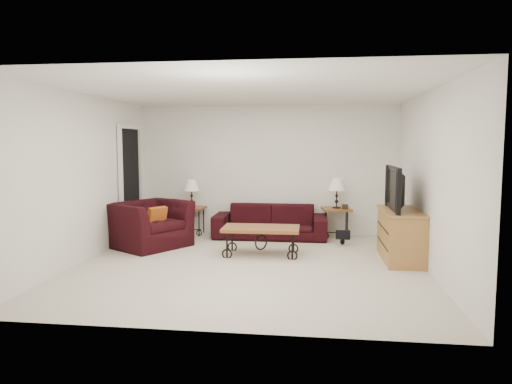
# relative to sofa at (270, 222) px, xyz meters

# --- Properties ---
(ground) EXTENTS (5.00, 5.00, 0.00)m
(ground) POSITION_rel_sofa_xyz_m (-0.10, -2.02, -0.31)
(ground) COLOR beige
(ground) RESTS_ON ground
(wall_back) EXTENTS (5.00, 0.02, 2.50)m
(wall_back) POSITION_rel_sofa_xyz_m (-0.10, 0.48, 0.94)
(wall_back) COLOR silver
(wall_back) RESTS_ON ground
(wall_front) EXTENTS (5.00, 0.02, 2.50)m
(wall_front) POSITION_rel_sofa_xyz_m (-0.10, -4.52, 0.94)
(wall_front) COLOR silver
(wall_front) RESTS_ON ground
(wall_left) EXTENTS (0.02, 5.00, 2.50)m
(wall_left) POSITION_rel_sofa_xyz_m (-2.60, -2.02, 0.94)
(wall_left) COLOR silver
(wall_left) RESTS_ON ground
(wall_right) EXTENTS (0.02, 5.00, 2.50)m
(wall_right) POSITION_rel_sofa_xyz_m (2.40, -2.02, 0.94)
(wall_right) COLOR silver
(wall_right) RESTS_ON ground
(ceiling) EXTENTS (5.00, 5.00, 0.00)m
(ceiling) POSITION_rel_sofa_xyz_m (-0.10, -2.02, 2.19)
(ceiling) COLOR white
(ceiling) RESTS_ON wall_back
(doorway) EXTENTS (0.08, 0.94, 2.04)m
(doorway) POSITION_rel_sofa_xyz_m (-2.57, -0.37, 0.71)
(doorway) COLOR black
(doorway) RESTS_ON ground
(sofa) EXTENTS (2.11, 0.83, 0.62)m
(sofa) POSITION_rel_sofa_xyz_m (0.00, 0.00, 0.00)
(sofa) COLOR black
(sofa) RESTS_ON ground
(side_table_left) EXTENTS (0.52, 0.52, 0.53)m
(side_table_left) POSITION_rel_sofa_xyz_m (-1.56, 0.18, -0.04)
(side_table_left) COLOR brown
(side_table_left) RESTS_ON ground
(side_table_right) EXTENTS (0.59, 0.59, 0.56)m
(side_table_right) POSITION_rel_sofa_xyz_m (1.23, 0.18, -0.03)
(side_table_right) COLOR brown
(side_table_right) RESTS_ON ground
(lamp_left) EXTENTS (0.32, 0.32, 0.53)m
(lamp_left) POSITION_rel_sofa_xyz_m (-1.56, 0.18, 0.49)
(lamp_left) COLOR black
(lamp_left) RESTS_ON side_table_left
(lamp_right) EXTENTS (0.36, 0.36, 0.56)m
(lamp_right) POSITION_rel_sofa_xyz_m (1.23, 0.18, 0.53)
(lamp_right) COLOR black
(lamp_right) RESTS_ON side_table_right
(photo_frame_left) EXTENTS (0.11, 0.03, 0.09)m
(photo_frame_left) POSITION_rel_sofa_xyz_m (-1.71, 0.03, 0.27)
(photo_frame_left) COLOR black
(photo_frame_left) RESTS_ON side_table_left
(photo_frame_right) EXTENTS (0.11, 0.02, 0.09)m
(photo_frame_right) POSITION_rel_sofa_xyz_m (1.38, 0.03, 0.30)
(photo_frame_right) COLOR black
(photo_frame_right) RESTS_ON side_table_right
(coffee_table) EXTENTS (1.21, 0.67, 0.45)m
(coffee_table) POSITION_rel_sofa_xyz_m (-0.01, -1.39, -0.08)
(coffee_table) COLOR brown
(coffee_table) RESTS_ON ground
(armchair) EXTENTS (1.52, 1.57, 0.78)m
(armchair) POSITION_rel_sofa_xyz_m (-1.98, -1.03, 0.08)
(armchair) COLOR black
(armchair) RESTS_ON ground
(throw_pillow) EXTENTS (0.27, 0.35, 0.35)m
(throw_pillow) POSITION_rel_sofa_xyz_m (-1.83, -1.08, 0.21)
(throw_pillow) COLOR #BC6518
(throw_pillow) RESTS_ON armchair
(tv_stand) EXTENTS (0.53, 1.28, 0.77)m
(tv_stand) POSITION_rel_sofa_xyz_m (2.13, -1.44, 0.07)
(tv_stand) COLOR #A0683B
(tv_stand) RESTS_ON ground
(television) EXTENTS (0.15, 1.14, 0.66)m
(television) POSITION_rel_sofa_xyz_m (2.11, -1.44, 0.79)
(television) COLOR black
(television) RESTS_ON tv_stand
(backpack) EXTENTS (0.38, 0.30, 0.49)m
(backpack) POSITION_rel_sofa_xyz_m (1.32, -0.44, -0.06)
(backpack) COLOR black
(backpack) RESTS_ON ground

